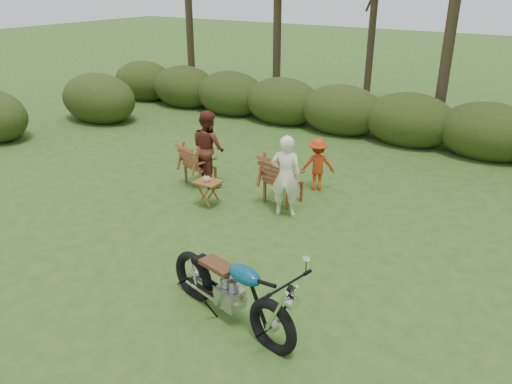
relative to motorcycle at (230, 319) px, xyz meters
The scene contains 9 objects.
ground 0.45m from the motorcycle, behind, with size 80.00×80.00×0.00m, color #2A4F1A.
motorcycle is the anchor object (origin of this frame).
lawn_chair_right 3.92m from the motorcycle, 109.99° to the left, with size 0.72×0.72×1.05m, color brown, non-canonical shape.
lawn_chair_left 4.88m from the motorcycle, 133.63° to the left, with size 0.65×0.65×0.94m, color brown, non-canonical shape.
side_table 3.68m from the motorcycle, 132.69° to the left, with size 0.51×0.43×0.53m, color brown, non-canonical shape.
cup 3.70m from the motorcycle, 132.98° to the left, with size 0.13×0.13×0.10m, color beige.
adult_a 3.33m from the motorcycle, 107.44° to the left, with size 0.58×0.38×1.60m, color #F5F1CA.
adult_b 4.86m from the motorcycle, 131.36° to the left, with size 0.80×0.62×1.65m, color #5F271B.
child 4.76m from the motorcycle, 102.87° to the left, with size 0.73×0.42×1.14m, color #BA3611.
Camera 1 is at (3.74, -4.36, 4.25)m, focal length 35.00 mm.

